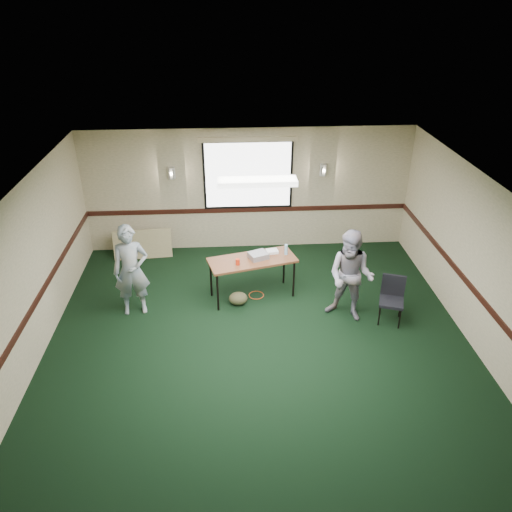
{
  "coord_description": "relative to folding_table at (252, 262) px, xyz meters",
  "views": [
    {
      "loc": [
        -0.47,
        -6.11,
        5.24
      ],
      "look_at": [
        0.0,
        1.3,
        1.2
      ],
      "focal_mm": 35.0,
      "sensor_mm": 36.0,
      "label": 1
    }
  ],
  "objects": [
    {
      "name": "ground",
      "position": [
        0.03,
        -1.91,
        -0.74
      ],
      "size": [
        8.0,
        8.0,
        0.0
      ],
      "primitive_type": "plane",
      "color": "black",
      "rests_on": "ground"
    },
    {
      "name": "room_shell",
      "position": [
        0.03,
        0.21,
        0.84
      ],
      "size": [
        8.0,
        8.02,
        8.0
      ],
      "color": "tan",
      "rests_on": "ground"
    },
    {
      "name": "folding_table",
      "position": [
        0.0,
        0.0,
        0.0
      ],
      "size": [
        1.71,
        1.03,
        0.8
      ],
      "rotation": [
        0.0,
        0.0,
        0.26
      ],
      "color": "brown",
      "rests_on": "ground"
    },
    {
      "name": "projector",
      "position": [
        0.11,
        0.04,
        0.11
      ],
      "size": [
        0.41,
        0.38,
        0.11
      ],
      "primitive_type": "cube",
      "rotation": [
        0.0,
        0.0,
        0.4
      ],
      "color": "gray",
      "rests_on": "folding_table"
    },
    {
      "name": "game_console",
      "position": [
        0.39,
        0.23,
        0.09
      ],
      "size": [
        0.24,
        0.2,
        0.05
      ],
      "primitive_type": "cube",
      "rotation": [
        0.0,
        0.0,
        0.16
      ],
      "color": "white",
      "rests_on": "folding_table"
    },
    {
      "name": "red_cup",
      "position": [
        -0.27,
        -0.19,
        0.12
      ],
      "size": [
        0.08,
        0.08,
        0.11
      ],
      "primitive_type": "cylinder",
      "color": "red",
      "rests_on": "folding_table"
    },
    {
      "name": "water_bottle",
      "position": [
        0.64,
        0.15,
        0.16
      ],
      "size": [
        0.06,
        0.06,
        0.2
      ],
      "primitive_type": "cylinder",
      "color": "#84BAD9",
      "rests_on": "folding_table"
    },
    {
      "name": "duffel_bag",
      "position": [
        -0.28,
        -0.27,
        -0.62
      ],
      "size": [
        0.37,
        0.28,
        0.25
      ],
      "primitive_type": "ellipsoid",
      "rotation": [
        0.0,
        0.0,
        -0.06
      ],
      "color": "#49492A",
      "rests_on": "ground"
    },
    {
      "name": "cable_coil",
      "position": [
        0.07,
        0.0,
        -0.74
      ],
      "size": [
        0.34,
        0.34,
        0.01
      ],
      "primitive_type": "torus",
      "rotation": [
        0.0,
        0.0,
        -0.16
      ],
      "color": "#DD4F1B",
      "rests_on": "ground"
    },
    {
      "name": "folded_table",
      "position": [
        -2.28,
        1.69,
        -0.43
      ],
      "size": [
        1.25,
        0.28,
        0.63
      ],
      "primitive_type": "cube",
      "rotation": [
        -0.21,
        0.0,
        0.08
      ],
      "color": "tan",
      "rests_on": "ground"
    },
    {
      "name": "conference_chair",
      "position": [
        2.39,
        -0.89,
        -0.25
      ],
      "size": [
        0.52,
        0.53,
        0.84
      ],
      "rotation": [
        0.0,
        0.0,
        -0.33
      ],
      "color": "black",
      "rests_on": "ground"
    },
    {
      "name": "person_left",
      "position": [
        -2.14,
        -0.37,
        0.11
      ],
      "size": [
        0.67,
        0.5,
        1.7
      ],
      "primitive_type": "imported",
      "rotation": [
        0.0,
        0.0,
        0.15
      ],
      "color": "#3A5D81",
      "rests_on": "ground"
    },
    {
      "name": "person_right",
      "position": [
        1.65,
        -0.79,
        0.1
      ],
      "size": [
        1.03,
        0.96,
        1.68
      ],
      "primitive_type": "imported",
      "rotation": [
        0.0,
        0.0,
        -0.53
      ],
      "color": "#7C8FC2",
      "rests_on": "ground"
    }
  ]
}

